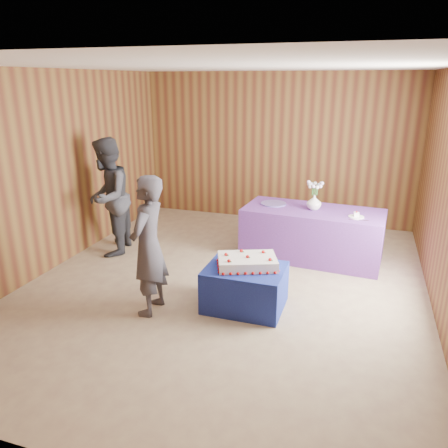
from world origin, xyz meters
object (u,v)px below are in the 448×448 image
at_px(cake_table, 245,287).
at_px(guest_left, 148,246).
at_px(sheet_cake, 247,262).
at_px(serving_table, 312,234).
at_px(guest_right, 108,197).
at_px(vase, 314,202).

xyz_separation_m(cake_table, guest_left, (-1.00, -0.42, 0.55)).
distance_m(cake_table, sheet_cake, 0.31).
distance_m(serving_table, guest_left, 2.71).
bearing_deg(guest_right, cake_table, 53.13).
relative_size(serving_table, guest_right, 1.13).
bearing_deg(cake_table, guest_right, 157.59).
height_order(cake_table, vase, vase).
xyz_separation_m(serving_table, vase, (-0.00, 0.01, 0.48)).
relative_size(cake_table, serving_table, 0.45).
relative_size(vase, guest_left, 0.14).
bearing_deg(guest_left, cake_table, 110.87).
xyz_separation_m(cake_table, sheet_cake, (0.01, 0.04, 0.31)).
bearing_deg(vase, guest_left, -125.10).
xyz_separation_m(sheet_cake, guest_left, (-1.01, -0.46, 0.24)).
bearing_deg(sheet_cake, serving_table, 51.66).
relative_size(cake_table, vase, 4.12).
xyz_separation_m(vase, guest_right, (-2.95, -0.77, 0.02)).
height_order(serving_table, vase, vase).
height_order(sheet_cake, vase, vase).
xyz_separation_m(cake_table, guest_right, (-2.41, 1.01, 0.63)).
xyz_separation_m(cake_table, vase, (0.54, 1.77, 0.61)).
xyz_separation_m(sheet_cake, vase, (0.53, 1.74, 0.30)).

